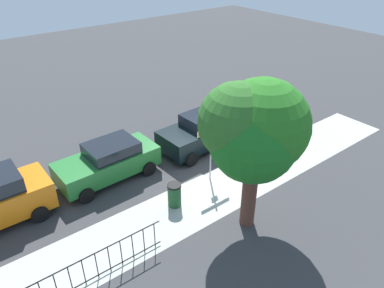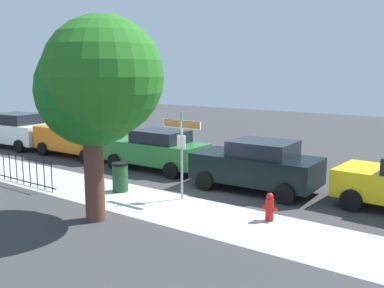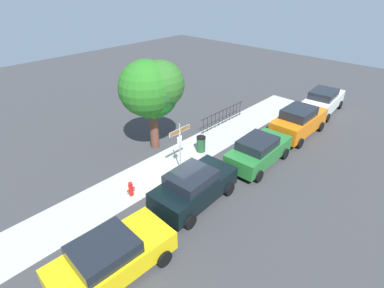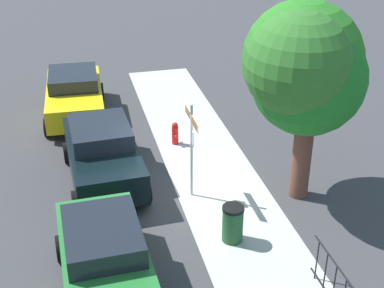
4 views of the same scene
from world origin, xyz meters
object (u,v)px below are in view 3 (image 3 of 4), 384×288
Objects in this scene: shade_tree at (153,89)px; fire_hydrant at (131,189)px; car_orange at (299,121)px; car_yellow at (111,257)px; trash_bin at (201,144)px; car_green at (259,151)px; street_sign at (180,139)px; car_black at (194,186)px; car_white at (323,101)px.

shade_tree is 5.66m from fire_hydrant.
shade_tree is 1.18× the size of car_orange.
trash_bin is (8.45, 3.38, -0.34)m from car_yellow.
car_green is at bearing -179.95° from car_orange.
street_sign is 2.90m from car_black.
car_white is at bearing -22.23° from shade_tree.
car_black reaches higher than car_green.
car_black is at bearing -142.37° from trash_bin.
car_black is 0.90× the size of car_white.
car_yellow reaches higher than trash_bin.
fire_hydrant is at bearing 166.54° from car_white.
car_orange is 4.81m from car_white.
car_green is 3.43m from trash_bin.
trash_bin is (1.61, -2.21, -3.28)m from shade_tree.
car_orange reaches higher than car_yellow.
car_yellow is 4.37m from fire_hydrant.
car_green is (3.38, -2.71, -1.05)m from street_sign.
street_sign is at bearing 139.41° from car_green.
shade_tree reaches higher than car_green.
car_yellow is 0.91× the size of car_white.
shade_tree is 6.75m from car_green.
shade_tree reaches higher than car_yellow.
car_yellow is 9.60m from car_green.
fire_hydrant is at bearing 165.56° from car_orange.
fire_hydrant is (-3.14, 0.20, -1.52)m from street_sign.
trash_bin is (2.23, 0.50, -1.41)m from street_sign.
street_sign is 2.69m from trash_bin.
car_white reaches higher than fire_hydrant.
shade_tree reaches higher than trash_bin.
street_sign is at bearing 161.64° from car_orange.
car_orange is at bearing -28.32° from trash_bin.
car_white is at bearing 0.40° from car_green.
car_orange reaches higher than car_black.
car_yellow reaches higher than fire_hydrant.
shade_tree is at bearing 126.08° from trash_bin.
car_black is at bearing 175.39° from car_white.
shade_tree reaches higher than car_orange.
car_orange is at bearing 179.85° from car_white.
trash_bin is (5.38, 0.30, 0.11)m from fire_hydrant.
car_yellow is at bearing 177.10° from car_white.
car_white is (4.80, 0.37, -0.06)m from car_orange.
car_white is (9.60, 0.37, 0.07)m from car_green.
car_green is at bearing -7.34° from car_black.
car_white is at bearing -2.69° from car_black.
trash_bin is at bearing 35.04° from car_black.
street_sign is at bearing 27.22° from car_yellow.
car_orange is at bearing 3.07° from car_yellow.
car_white is (12.36, -5.05, -2.86)m from shade_tree.
street_sign is at bearing -167.42° from trash_bin.
car_yellow is at bearing 179.14° from car_green.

